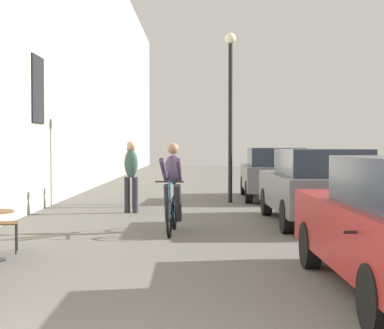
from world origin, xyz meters
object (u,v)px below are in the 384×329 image
pedestrian_mid (131,172)px  parked_car_second (316,185)px  cafe_chair_mid_toward_street (0,220)px  cyclist_on_bicycle (172,190)px  pedestrian_near (131,172)px  street_lamp (230,95)px  parked_car_third (274,173)px

pedestrian_mid → parked_car_second: 5.59m
cafe_chair_mid_toward_street → parked_car_second: 6.55m
cyclist_on_bicycle → pedestrian_near: pedestrian_near is taller
cyclist_on_bicycle → street_lamp: size_ratio=0.36×
cyclist_on_bicycle → parked_car_second: 3.22m
street_lamp → parked_car_third: bearing=37.6°
cafe_chair_mid_toward_street → parked_car_second: bearing=32.0°
cafe_chair_mid_toward_street → street_lamp: street_lamp is taller
cafe_chair_mid_toward_street → pedestrian_near: bearing=75.6°
pedestrian_mid → street_lamp: size_ratio=0.34×
street_lamp → cyclist_on_bicycle: bearing=-103.5°
street_lamp → parked_car_second: (1.54, -4.79, -2.29)m
cyclist_on_bicycle → parked_car_third: (2.84, 7.06, 0.01)m
cafe_chair_mid_toward_street → parked_car_third: bearing=59.9°
cyclist_on_bicycle → street_lamp: street_lamp is taller
street_lamp → parked_car_second: 5.52m
parked_car_second → pedestrian_mid: bearing=140.3°
street_lamp → parked_car_third: street_lamp is taller
parked_car_third → cafe_chair_mid_toward_street: bearing=-120.1°
pedestrian_near → cyclist_on_bicycle: bearing=-70.7°
cafe_chair_mid_toward_street → parked_car_third: 10.79m
cyclist_on_bicycle → pedestrian_mid: cyclist_on_bicycle is taller
cyclist_on_bicycle → pedestrian_mid: size_ratio=1.06×
cafe_chair_mid_toward_street → parked_car_third: parked_car_third is taller
pedestrian_near → street_lamp: (2.59, 2.72, 2.11)m
pedestrian_mid → pedestrian_near: bearing=-83.6°
cyclist_on_bicycle → pedestrian_near: size_ratio=1.00×
street_lamp → parked_car_third: 2.89m
pedestrian_mid → parked_car_second: (4.30, -3.57, -0.11)m
parked_car_third → pedestrian_near: bearing=-136.4°
cafe_chair_mid_toward_street → pedestrian_mid: pedestrian_mid is taller
street_lamp → parked_car_third: (1.40, 1.08, -2.29)m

